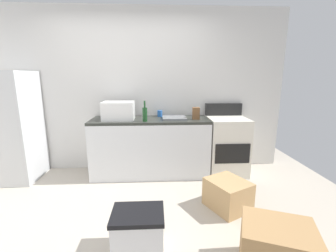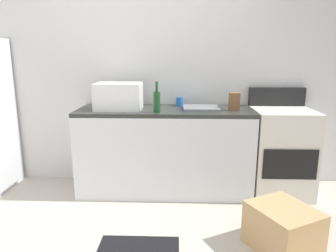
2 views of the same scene
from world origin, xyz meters
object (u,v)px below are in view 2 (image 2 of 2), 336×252
at_px(coffee_mug, 180,102).
at_px(cardboard_box_large, 283,229).
at_px(stove_oven, 280,150).
at_px(knife_block, 234,102).
at_px(microwave, 119,96).
at_px(wine_bottle, 157,101).

xyz_separation_m(coffee_mug, cardboard_box_large, (0.78, -1.22, -0.78)).
xyz_separation_m(stove_oven, coffee_mug, (-1.06, 0.18, 0.48)).
relative_size(coffee_mug, knife_block, 0.56).
height_order(knife_block, cardboard_box_large, knife_block).
xyz_separation_m(stove_oven, microwave, (-1.69, -0.04, 0.57)).
xyz_separation_m(microwave, coffee_mug, (0.62, 0.22, -0.09)).
height_order(wine_bottle, knife_block, wine_bottle).
bearing_deg(coffee_mug, microwave, -160.17).
relative_size(stove_oven, microwave, 2.39).
xyz_separation_m(microwave, cardboard_box_large, (1.40, -0.99, -0.86)).
bearing_deg(cardboard_box_large, wine_bottle, 140.13).
bearing_deg(microwave, coffee_mug, 19.83).
xyz_separation_m(knife_block, cardboard_box_large, (0.23, -0.97, -0.82)).
relative_size(microwave, cardboard_box_large, 1.00).
distance_m(microwave, wine_bottle, 0.43).
xyz_separation_m(wine_bottle, knife_block, (0.77, 0.13, -0.02)).
bearing_deg(coffee_mug, cardboard_box_large, -57.44).
distance_m(wine_bottle, cardboard_box_large, 1.55).
bearing_deg(wine_bottle, microwave, 158.55).
xyz_separation_m(microwave, wine_bottle, (0.40, -0.16, -0.03)).
bearing_deg(wine_bottle, coffee_mug, 59.70).
bearing_deg(wine_bottle, cardboard_box_large, -39.87).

